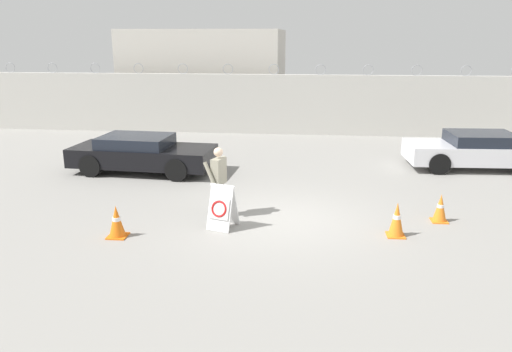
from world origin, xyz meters
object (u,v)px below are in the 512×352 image
object	(u,v)px
traffic_cone_near	(440,208)
parked_car_front_coupe	(142,153)
barricade_sign	(222,207)
security_guard	(219,178)
traffic_cone_mid	(117,221)
parked_car_far_side	(475,150)
traffic_cone_far	(397,220)

from	to	relation	value
traffic_cone_near	parked_car_front_coupe	bearing A→B (deg)	156.62
barricade_sign	parked_car_front_coupe	bearing A→B (deg)	144.06
barricade_sign	security_guard	world-z (taller)	security_guard
traffic_cone_near	traffic_cone_mid	size ratio (longest dim) A/B	0.94
barricade_sign	security_guard	xyz separation A→B (m)	(-0.21, 0.79, 0.45)
parked_car_front_coupe	parked_car_far_side	world-z (taller)	parked_car_far_side
barricade_sign	traffic_cone_far	distance (m)	3.96
security_guard	traffic_cone_far	distance (m)	4.30
security_guard	traffic_cone_far	xyz separation A→B (m)	(4.17, -0.89, -0.58)
barricade_sign	parked_car_far_side	distance (m)	9.84
traffic_cone_mid	security_guard	bearing A→B (deg)	37.60
traffic_cone_near	traffic_cone_mid	world-z (taller)	traffic_cone_mid
security_guard	parked_car_front_coupe	distance (m)	5.07
traffic_cone_mid	parked_car_far_side	bearing A→B (deg)	35.79
traffic_cone_far	parked_car_front_coupe	size ratio (longest dim) A/B	0.17
security_guard	traffic_cone_near	world-z (taller)	security_guard
barricade_sign	traffic_cone_near	world-z (taller)	barricade_sign
security_guard	traffic_cone_far	size ratio (longest dim) A/B	2.21
parked_car_far_side	security_guard	bearing A→B (deg)	32.72
security_guard	traffic_cone_near	bearing A→B (deg)	110.35
barricade_sign	parked_car_front_coupe	xyz separation A→B (m)	(-3.46, 4.67, 0.11)
barricade_sign	traffic_cone_far	xyz separation A→B (m)	(3.96, -0.10, -0.13)
security_guard	traffic_cone_near	xyz separation A→B (m)	(5.37, 0.15, -0.63)
traffic_cone_near	parked_car_front_coupe	xyz separation A→B (m)	(-8.62, 3.73, 0.29)
barricade_sign	security_guard	distance (m)	0.93
traffic_cone_near	barricade_sign	bearing A→B (deg)	-169.64
traffic_cone_near	parked_car_far_side	world-z (taller)	parked_car_far_side
traffic_cone_mid	parked_car_front_coupe	xyz separation A→B (m)	(-1.21, 5.45, 0.27)
traffic_cone_far	parked_car_front_coupe	bearing A→B (deg)	147.28
barricade_sign	traffic_cone_near	distance (m)	5.25
security_guard	parked_car_front_coupe	size ratio (longest dim) A/B	0.37
traffic_cone_mid	traffic_cone_far	bearing A→B (deg)	6.28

